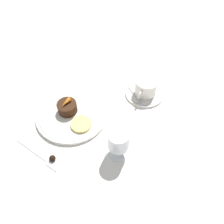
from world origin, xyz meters
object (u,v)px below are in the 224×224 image
Objects in this scene: dinner_plate at (72,114)px; coffee_cup at (146,87)px; fork at (42,157)px; dessert_cake at (68,107)px; wine_glass at (118,141)px.

dinner_plate is 0.31m from coffee_cup.
coffee_cup is 0.46m from fork.
dessert_cake is (-0.20, -0.04, 0.03)m from fork.
wine_glass is 0.60× the size of fork.
dinner_plate is 1.38× the size of fork.
dinner_plate is 0.19m from fork.
dinner_plate is at bearing 75.41° from dessert_cake.
wine_glass reaches higher than dinner_plate.
wine_glass is 0.26m from dessert_cake.
coffee_cup is 0.29m from wine_glass.
wine_glass reaches higher than fork.
coffee_cup is (-0.24, 0.19, 0.04)m from dinner_plate.
wine_glass is 0.26m from fork.
dinner_plate is 2.28× the size of wine_glass.
dinner_plate is at bearing -39.10° from coffee_cup.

